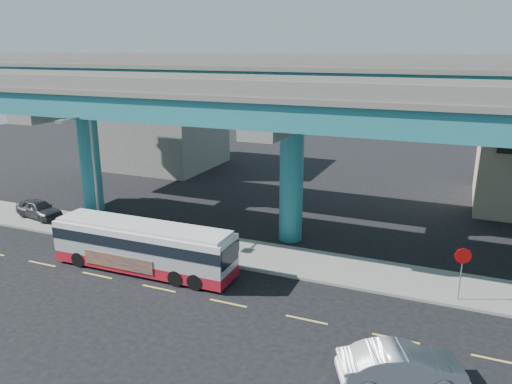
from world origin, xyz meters
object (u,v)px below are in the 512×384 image
at_px(sedan, 401,366).
at_px(street_lamp, 87,161).
at_px(transit_bus, 143,245).
at_px(stop_sign, 462,262).
at_px(parked_car, 39,209).

height_order(sedan, street_lamp, street_lamp).
bearing_deg(transit_bus, sedan, -18.26).
relative_size(street_lamp, stop_sign, 3.00).
bearing_deg(parked_car, transit_bus, -99.09).
bearing_deg(stop_sign, street_lamp, -169.86).
xyz_separation_m(parked_car, street_lamp, (6.80, -2.13, 4.60)).
bearing_deg(street_lamp, stop_sign, 1.99).
height_order(transit_bus, sedan, transit_bus).
distance_m(transit_bus, sedan, 15.27).
distance_m(transit_bus, stop_sign, 16.61).
xyz_separation_m(transit_bus, stop_sign, (16.34, 2.88, 0.62)).
distance_m(sedan, stop_sign, 7.85).
xyz_separation_m(transit_bus, street_lamp, (-5.29, 2.13, 3.92)).
xyz_separation_m(transit_bus, sedan, (14.53, -4.63, -0.74)).
bearing_deg(transit_bus, parked_car, 160.02).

